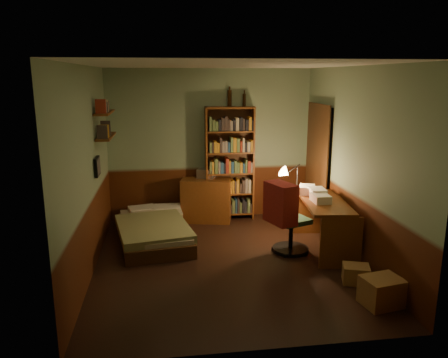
{
  "coord_description": "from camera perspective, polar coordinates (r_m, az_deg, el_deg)",
  "views": [
    {
      "loc": [
        -0.79,
        -5.48,
        2.46
      ],
      "look_at": [
        0.0,
        0.25,
        1.1
      ],
      "focal_mm": 35.0,
      "sensor_mm": 36.0,
      "label": 1
    }
  ],
  "objects": [
    {
      "name": "framed_picture",
      "position": [
        6.27,
        -16.23,
        1.57
      ],
      "size": [
        0.04,
        0.32,
        0.26
      ],
      "primitive_type": "cube",
      "color": "black",
      "rests_on": "wall_left"
    },
    {
      "name": "cardboard_box_b",
      "position": [
        5.68,
        16.84,
        -11.8
      ],
      "size": [
        0.38,
        0.34,
        0.22
      ],
      "primitive_type": "cube",
      "rotation": [
        0.0,
        0.0,
        -0.32
      ],
      "color": "#9E7140",
      "rests_on": "ground"
    },
    {
      "name": "wall_shelf_upper",
      "position": [
        6.65,
        -15.34,
        8.37
      ],
      "size": [
        0.2,
        0.9,
        0.03
      ],
      "primitive_type": "cube",
      "color": "brown",
      "rests_on": "wall_left"
    },
    {
      "name": "wall_back",
      "position": [
        7.62,
        -1.82,
        4.47
      ],
      "size": [
        3.5,
        0.02,
        2.6
      ],
      "primitive_type": "cube",
      "color": "gray",
      "rests_on": "ground"
    },
    {
      "name": "bed",
      "position": [
        6.81,
        -9.2,
        -5.77
      ],
      "size": [
        1.19,
        1.9,
        0.53
      ],
      "primitive_type": "cube",
      "rotation": [
        0.0,
        0.0,
        0.14
      ],
      "color": "olive",
      "rests_on": "ground"
    },
    {
      "name": "dresser",
      "position": [
        7.57,
        -2.32,
        -2.78
      ],
      "size": [
        0.91,
        0.59,
        0.75
      ],
      "primitive_type": "cube",
      "rotation": [
        0.0,
        0.0,
        -0.22
      ],
      "color": "brown",
      "rests_on": "ground"
    },
    {
      "name": "doorway",
      "position": [
        7.38,
        12.21,
        1.51
      ],
      "size": [
        0.06,
        0.9,
        2.0
      ],
      "primitive_type": "cube",
      "color": "black",
      "rests_on": "ground"
    },
    {
      "name": "desk_lamp",
      "position": [
        6.79,
        9.57,
        0.76
      ],
      "size": [
        0.19,
        0.19,
        0.54
      ],
      "primitive_type": "cone",
      "rotation": [
        0.0,
        0.0,
        0.22
      ],
      "color": "black",
      "rests_on": "desk"
    },
    {
      "name": "floor",
      "position": [
        6.06,
        0.33,
        -10.81
      ],
      "size": [
        3.5,
        4.0,
        0.02
      ],
      "primitive_type": "cube",
      "color": "black",
      "rests_on": "ground"
    },
    {
      "name": "mini_stereo",
      "position": [
        7.58,
        -2.32,
        0.76
      ],
      "size": [
        0.35,
        0.32,
        0.15
      ],
      "primitive_type": "cube",
      "rotation": [
        0.0,
        0.0,
        -0.41
      ],
      "color": "#B2B2B7",
      "rests_on": "dresser"
    },
    {
      "name": "bottle_right",
      "position": [
        7.58,
        2.66,
        10.27
      ],
      "size": [
        0.07,
        0.07,
        0.21
      ],
      "primitive_type": "cylinder",
      "rotation": [
        0.0,
        0.0,
        -0.39
      ],
      "color": "black",
      "rests_on": "bookshelf"
    },
    {
      "name": "wall_right",
      "position": [
        6.16,
        16.79,
        1.8
      ],
      "size": [
        0.02,
        4.0,
        2.6
      ],
      "primitive_type": "cube",
      "color": "gray",
      "rests_on": "ground"
    },
    {
      "name": "desk",
      "position": [
        6.5,
        12.74,
        -5.85
      ],
      "size": [
        0.74,
        1.45,
        0.74
      ],
      "primitive_type": "cube",
      "rotation": [
        0.0,
        0.0,
        -0.12
      ],
      "color": "brown",
      "rests_on": "ground"
    },
    {
      "name": "red_jacket",
      "position": [
        5.95,
        6.86,
        2.17
      ],
      "size": [
        0.36,
        0.52,
        0.57
      ],
      "primitive_type": "cube",
      "rotation": [
        0.0,
        0.0,
        0.21
      ],
      "color": "#A62723",
      "rests_on": "office_chair"
    },
    {
      "name": "paper_stack",
      "position": [
        6.67,
        10.79,
        -1.37
      ],
      "size": [
        0.32,
        0.36,
        0.12
      ],
      "primitive_type": "cube",
      "rotation": [
        0.0,
        0.0,
        -0.36
      ],
      "color": "silver",
      "rests_on": "desk"
    },
    {
      "name": "ceiling",
      "position": [
        5.54,
        0.37,
        14.78
      ],
      "size": [
        3.5,
        4.0,
        0.02
      ],
      "primitive_type": "cube",
      "color": "silver",
      "rests_on": "wall_back"
    },
    {
      "name": "bottle_left",
      "position": [
        7.53,
        0.73,
        10.51
      ],
      "size": [
        0.09,
        0.09,
        0.27
      ],
      "primitive_type": "cylinder",
      "rotation": [
        0.0,
        0.0,
        0.27
      ],
      "color": "black",
      "rests_on": "bookshelf"
    },
    {
      "name": "office_chair",
      "position": [
        6.29,
        8.81,
        -4.89
      ],
      "size": [
        0.65,
        0.61,
        1.04
      ],
      "primitive_type": "cube",
      "rotation": [
        0.0,
        0.0,
        0.36
      ],
      "color": "#336342",
      "rests_on": "ground"
    },
    {
      "name": "wall_left",
      "position": [
        5.68,
        -17.5,
        0.83
      ],
      "size": [
        0.02,
        4.0,
        2.6
      ],
      "primitive_type": "cube",
      "color": "gray",
      "rests_on": "ground"
    },
    {
      "name": "wall_shelf_lower",
      "position": [
        6.69,
        -15.16,
        5.39
      ],
      "size": [
        0.2,
        0.9,
        0.03
      ],
      "primitive_type": "cube",
      "color": "brown",
      "rests_on": "wall_left"
    },
    {
      "name": "bookshelf",
      "position": [
        7.56,
        0.78,
        1.97
      ],
      "size": [
        0.86,
        0.31,
        1.97
      ],
      "primitive_type": "cube",
      "rotation": [
        0.0,
        0.0,
        -0.06
      ],
      "color": "brown",
      "rests_on": "ground"
    },
    {
      "name": "cardboard_box_a",
      "position": [
        5.25,
        19.94,
        -13.65
      ],
      "size": [
        0.48,
        0.41,
        0.31
      ],
      "primitive_type": "cube",
      "rotation": [
        0.0,
        0.0,
        0.19
      ],
      "color": "#9E7140",
      "rests_on": "ground"
    },
    {
      "name": "wall_front",
      "position": [
        3.74,
        4.77,
        -4.87
      ],
      "size": [
        3.5,
        0.02,
        2.6
      ],
      "primitive_type": "cube",
      "color": "gray",
      "rests_on": "ground"
    },
    {
      "name": "door_trim",
      "position": [
        7.37,
        11.95,
        1.51
      ],
      "size": [
        0.02,
        0.98,
        2.08
      ],
      "primitive_type": "cube",
      "color": "#3A2110",
      "rests_on": "ground"
    }
  ]
}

